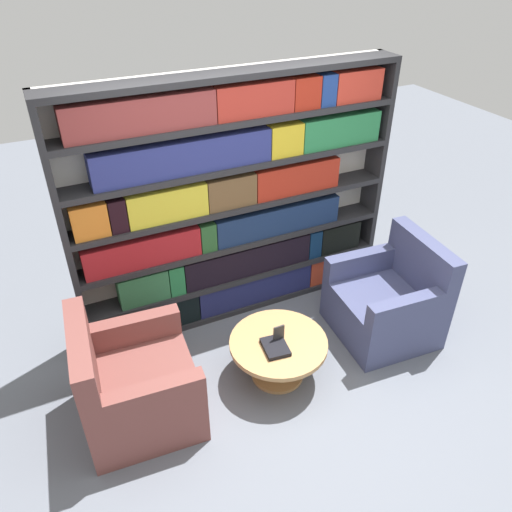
% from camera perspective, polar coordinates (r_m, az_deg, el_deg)
% --- Properties ---
extents(ground_plane, '(14.00, 14.00, 0.00)m').
position_cam_1_polar(ground_plane, '(4.20, 5.27, -15.52)').
color(ground_plane, slate).
extents(bookshelf, '(2.93, 0.30, 2.25)m').
position_cam_1_polar(bookshelf, '(4.41, -2.44, 5.76)').
color(bookshelf, silver).
rests_on(bookshelf, ground_plane).
extents(armchair_left, '(0.87, 0.90, 0.92)m').
position_cam_1_polar(armchair_left, '(3.92, -13.74, -14.27)').
color(armchair_left, brown).
rests_on(armchair_left, ground_plane).
extents(armchair_right, '(0.87, 0.90, 0.92)m').
position_cam_1_polar(armchair_right, '(4.68, 14.81, -5.18)').
color(armchair_right, '#42476B').
rests_on(armchair_right, ground_plane).
extents(coffee_table, '(0.79, 0.79, 0.38)m').
position_cam_1_polar(coffee_table, '(4.13, 2.55, -10.78)').
color(coffee_table, '#AD7F4C').
rests_on(coffee_table, ground_plane).
extents(table_sign, '(0.09, 0.06, 0.16)m').
position_cam_1_polar(table_sign, '(4.01, 2.61, -9.01)').
color(table_sign, black).
rests_on(table_sign, coffee_table).
extents(stray_book, '(0.21, 0.26, 0.03)m').
position_cam_1_polar(stray_book, '(3.99, 2.22, -10.35)').
color(stray_book, black).
rests_on(stray_book, coffee_table).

